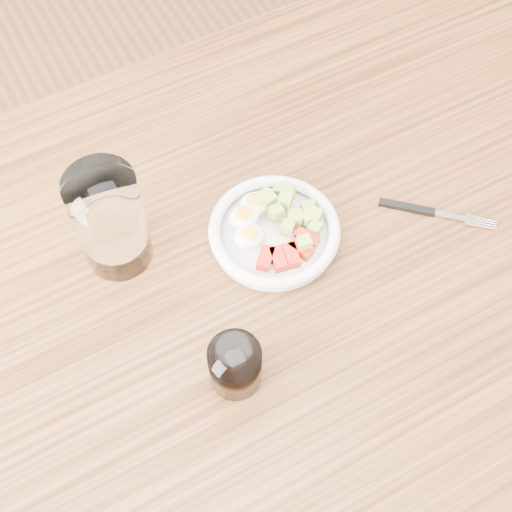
# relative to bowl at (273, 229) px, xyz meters

# --- Properties ---
(ground) EXTENTS (4.00, 4.00, 0.00)m
(ground) POSITION_rel_bowl_xyz_m (-0.04, -0.04, -0.79)
(ground) COLOR brown
(ground) RESTS_ON ground
(dining_table) EXTENTS (1.50, 0.90, 0.77)m
(dining_table) POSITION_rel_bowl_xyz_m (-0.04, -0.04, -0.12)
(dining_table) COLOR brown
(dining_table) RESTS_ON ground
(bowl) EXTENTS (0.19, 0.19, 0.05)m
(bowl) POSITION_rel_bowl_xyz_m (0.00, 0.00, 0.00)
(bowl) COLOR white
(bowl) RESTS_ON dining_table
(fork) EXTENTS (0.13, 0.12, 0.01)m
(fork) POSITION_rel_bowl_xyz_m (0.21, -0.07, -0.01)
(fork) COLOR black
(fork) RESTS_ON dining_table
(water_glass) EXTENTS (0.09, 0.09, 0.17)m
(water_glass) POSITION_rel_bowl_xyz_m (-0.20, 0.08, 0.07)
(water_glass) COLOR white
(water_glass) RESTS_ON dining_table
(coffee_glass) EXTENTS (0.07, 0.07, 0.08)m
(coffee_glass) POSITION_rel_bowl_xyz_m (-0.15, -0.16, 0.02)
(coffee_glass) COLOR white
(coffee_glass) RESTS_ON dining_table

